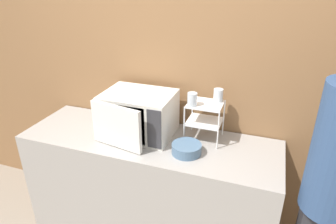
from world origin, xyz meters
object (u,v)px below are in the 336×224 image
glass_front_left (192,99)px  glass_back_right (218,95)px  microwave (138,114)px  dish_rack (205,114)px  person (336,185)px  bowl (187,149)px

glass_front_left → glass_back_right: bearing=41.0°
glass_front_left → microwave: bearing=-176.6°
microwave → dish_rack: 0.50m
dish_rack → glass_back_right: 0.16m
microwave → glass_back_right: 0.61m
glass_front_left → person: person is taller
glass_back_right → bowl: glass_back_right is taller
microwave → person: 1.35m
microwave → person: (1.32, -0.28, -0.09)m
glass_front_left → bowl: bearing=-84.6°
glass_front_left → bowl: size_ratio=0.46×
glass_back_right → bowl: bearing=-115.0°
dish_rack → glass_back_right: (0.08, 0.07, 0.13)m
glass_front_left → person: 1.00m
glass_front_left → bowl: (0.02, -0.16, -0.30)m
dish_rack → bowl: size_ratio=1.41×
dish_rack → glass_back_right: glass_back_right is taller
microwave → dish_rack: bearing=10.8°
microwave → glass_front_left: size_ratio=5.58×
bowl → person: person is taller
person → bowl: bearing=170.8°
microwave → glass_back_right: bearing=15.7°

